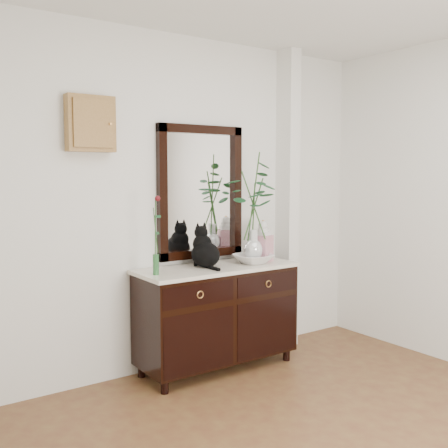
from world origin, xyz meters
TOP-DOWN VIEW (x-y plane):
  - wall_back at (0.00, 1.98)m, footprint 3.60×0.04m
  - pilaster at (1.00, 1.90)m, footprint 0.12×0.20m
  - sideboard at (0.10, 1.73)m, footprint 1.33×0.52m
  - wall_mirror at (0.10, 1.97)m, footprint 0.80×0.06m
  - key_cabinet at (-0.85, 1.94)m, footprint 0.35×0.10m
  - cat at (0.00, 1.75)m, footprint 0.24×0.29m
  - lotus_bowl at (0.42, 1.67)m, footprint 0.32×0.32m
  - vase_branches at (0.42, 1.67)m, footprint 0.47×0.47m
  - bud_vase_rose at (-0.47, 1.69)m, footprint 0.09×0.09m
  - ginger_jar at (0.55, 1.70)m, footprint 0.17×0.17m

SIDE VIEW (x-z plane):
  - sideboard at x=0.10m, z-range 0.06..0.88m
  - lotus_bowl at x=0.42m, z-range 0.85..0.93m
  - cat at x=0.00m, z-range 0.85..1.19m
  - ginger_jar at x=0.55m, z-range 0.85..1.21m
  - bud_vase_rose at x=-0.47m, z-range 0.85..1.44m
  - vase_branches at x=0.42m, z-range 0.87..1.78m
  - wall_back at x=0.00m, z-range 0.00..2.70m
  - pilaster at x=1.00m, z-range 0.00..2.70m
  - wall_mirror at x=0.10m, z-range 0.89..1.99m
  - key_cabinet at x=-0.85m, z-range 1.75..2.15m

